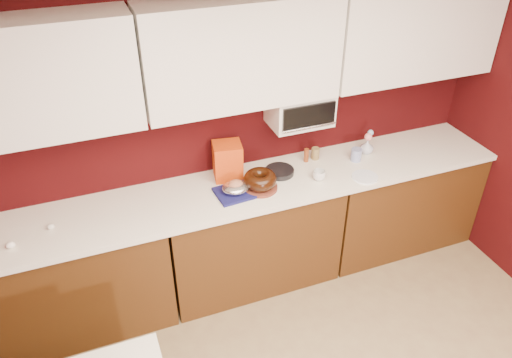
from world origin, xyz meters
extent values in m
cube|color=#330708|center=(0.00, 2.25, 1.25)|extent=(4.00, 0.02, 2.50)
cube|color=#46270E|center=(-1.33, 1.94, 0.43)|extent=(1.31, 0.58, 0.86)
cube|color=#46270E|center=(0.00, 1.94, 0.43)|extent=(1.31, 0.58, 0.86)
cube|color=#46270E|center=(1.33, 1.94, 0.43)|extent=(1.31, 0.58, 0.86)
cube|color=white|center=(0.00, 1.94, 0.88)|extent=(4.00, 0.62, 0.04)
cube|color=white|center=(-1.33, 2.08, 1.85)|extent=(1.31, 0.33, 0.70)
cube|color=white|center=(0.00, 2.08, 1.85)|extent=(1.31, 0.33, 0.70)
cube|color=white|center=(1.33, 2.08, 1.85)|extent=(1.31, 0.33, 0.70)
cube|color=white|center=(0.45, 2.10, 1.38)|extent=(0.45, 0.30, 0.25)
cube|color=black|center=(0.45, 1.94, 1.38)|extent=(0.40, 0.02, 0.18)
cylinder|color=silver|center=(0.45, 1.93, 1.30)|extent=(0.42, 0.02, 0.02)
cylinder|color=maroon|center=(0.06, 1.88, 0.91)|extent=(0.31, 0.31, 0.02)
torus|color=black|center=(0.06, 1.88, 0.98)|extent=(0.30, 0.30, 0.10)
cube|color=#161653|center=(-0.13, 1.88, 0.91)|extent=(0.30, 0.26, 0.02)
ellipsoid|color=silver|center=(-0.13, 1.88, 0.96)|extent=(0.20, 0.17, 0.07)
ellipsoid|color=#B06F50|center=(-0.13, 1.88, 0.98)|extent=(0.13, 0.12, 0.07)
cube|color=#B01E0B|center=(-0.11, 2.11, 1.04)|extent=(0.23, 0.22, 0.28)
cylinder|color=black|center=(0.27, 2.01, 0.92)|extent=(0.28, 0.28, 0.04)
imported|color=silver|center=(0.51, 1.84, 0.95)|extent=(0.11, 0.11, 0.09)
cylinder|color=navy|center=(0.90, 1.98, 0.95)|extent=(0.09, 0.09, 0.10)
imported|color=#B2B7C9|center=(1.04, 2.05, 0.96)|extent=(0.10, 0.10, 0.13)
sphere|color=pink|center=(1.04, 2.05, 1.05)|extent=(0.06, 0.06, 0.06)
sphere|color=#90BEE7|center=(1.07, 2.07, 1.07)|extent=(0.05, 0.05, 0.05)
cylinder|color=white|center=(0.84, 1.74, 0.91)|extent=(0.20, 0.20, 0.01)
cylinder|color=brown|center=(0.53, 2.10, 0.96)|extent=(0.04, 0.04, 0.11)
cylinder|color=olive|center=(0.62, 2.12, 0.95)|extent=(0.07, 0.07, 0.09)
ellipsoid|color=white|center=(-1.61, 1.83, 0.92)|extent=(0.06, 0.04, 0.04)
ellipsoid|color=silver|center=(-1.37, 1.94, 0.92)|extent=(0.06, 0.05, 0.04)
camera|label=1|loc=(-1.03, -0.88, 2.96)|focal=35.00mm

